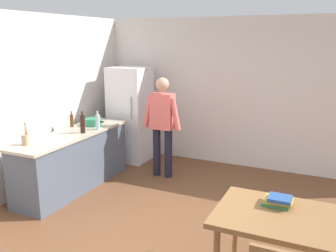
{
  "coord_description": "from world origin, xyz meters",
  "views": [
    {
      "loc": [
        1.63,
        -3.48,
        2.31
      ],
      "look_at": [
        -0.62,
        1.35,
        1.03
      ],
      "focal_mm": 38.79,
      "sensor_mm": 36.0,
      "label": 1
    }
  ],
  "objects": [
    {
      "name": "wall_back",
      "position": [
        0.0,
        3.0,
        1.35
      ],
      "size": [
        6.4,
        0.12,
        2.7
      ],
      "primitive_type": "cube",
      "color": "silver",
      "rests_on": "ground_plane"
    },
    {
      "name": "bottle_wine_dark",
      "position": [
        -1.84,
        0.88,
        1.05
      ],
      "size": [
        0.08,
        0.08,
        0.34
      ],
      "color": "black",
      "rests_on": "kitchen_counter"
    },
    {
      "name": "bottle_water_clear",
      "position": [
        -1.75,
        1.15,
        1.03
      ],
      "size": [
        0.07,
        0.07,
        0.3
      ],
      "color": "silver",
      "rests_on": "kitchen_counter"
    },
    {
      "name": "refrigerator",
      "position": [
        -1.9,
        2.4,
        0.9
      ],
      "size": [
        0.7,
        0.67,
        1.8
      ],
      "color": "white",
      "rests_on": "ground_plane"
    },
    {
      "name": "book_stack",
      "position": [
        1.23,
        -0.12,
        0.8
      ],
      "size": [
        0.28,
        0.22,
        0.1
      ],
      "color": "#387A47",
      "rests_on": "dining_table"
    },
    {
      "name": "bottle_beer_brown",
      "position": [
        -2.26,
        1.13,
        1.01
      ],
      "size": [
        0.06,
        0.06,
        0.26
      ],
      "color": "#5B3314",
      "rests_on": "kitchen_counter"
    },
    {
      "name": "utensil_jar",
      "position": [
        -2.14,
        0.02,
        0.98
      ],
      "size": [
        0.11,
        0.11,
        0.32
      ],
      "color": "tan",
      "rests_on": "kitchen_counter"
    },
    {
      "name": "dining_table",
      "position": [
        1.4,
        -0.3,
        0.67
      ],
      "size": [
        1.4,
        0.9,
        0.75
      ],
      "color": "olive",
      "rests_on": "ground_plane"
    },
    {
      "name": "kitchen_counter",
      "position": [
        -2.0,
        0.8,
        0.45
      ],
      "size": [
        0.64,
        2.2,
        0.9
      ],
      "color": "#4C5666",
      "rests_on": "ground_plane"
    },
    {
      "name": "cooking_pot",
      "position": [
        -1.99,
        1.35,
        0.96
      ],
      "size": [
        0.4,
        0.28,
        0.12
      ],
      "color": "#2D845B",
      "rests_on": "kitchen_counter"
    },
    {
      "name": "person",
      "position": [
        -0.95,
        1.85,
        0.98
      ],
      "size": [
        0.7,
        0.22,
        1.7
      ],
      "color": "#1E1E2D",
      "rests_on": "ground_plane"
    },
    {
      "name": "wall_left",
      "position": [
        -2.6,
        0.2,
        1.35
      ],
      "size": [
        0.12,
        5.6,
        2.7
      ],
      "primitive_type": "cube",
      "color": "silver",
      "rests_on": "ground_plane"
    },
    {
      "name": "ground_plane",
      "position": [
        0.0,
        0.0,
        0.0
      ],
      "size": [
        14.0,
        14.0,
        0.0
      ],
      "primitive_type": "plane",
      "color": "brown"
    }
  ]
}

